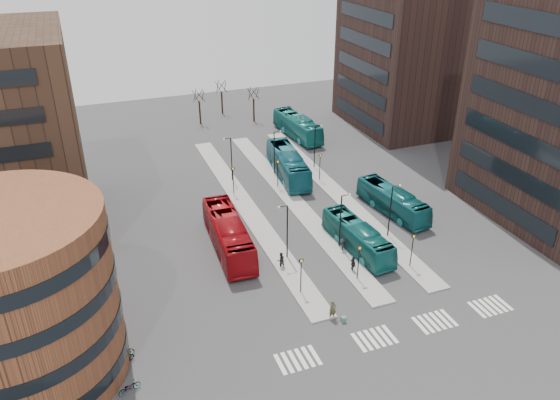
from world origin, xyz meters
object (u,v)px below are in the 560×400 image
object	(u,v)px
traveller	(333,310)
commuter_c	(342,245)
bicycle_near	(129,387)
bicycle_mid	(124,359)
teal_bus_b	(288,164)
bicycle_far	(123,350)
commuter_a	(281,260)
commuter_b	(353,264)
teal_bus_a	(357,237)
teal_bus_d	(297,126)
teal_bus_c	(393,201)
suitcase	(343,319)
red_bus	(228,234)

from	to	relation	value
traveller	commuter_c	bearing A→B (deg)	56.11
commuter_c	bicycle_near	bearing A→B (deg)	-41.45
bicycle_mid	teal_bus_b	bearing A→B (deg)	-60.51
bicycle_far	teal_bus_b	bearing A→B (deg)	-30.07
bicycle_far	bicycle_near	bearing A→B (deg)	-167.39
commuter_a	commuter_b	world-z (taller)	commuter_a
commuter_b	commuter_c	xyz separation A→B (m)	(0.64, 3.69, -0.12)
bicycle_far	commuter_b	bearing A→B (deg)	-67.73
teal_bus_a	bicycle_mid	world-z (taller)	teal_bus_a
teal_bus_b	commuter_b	xyz separation A→B (m)	(-2.27, -23.34, -0.95)
bicycle_far	bicycle_mid	bearing A→B (deg)	-167.39
teal_bus_d	bicycle_far	bearing A→B (deg)	-132.67
traveller	commuter_a	world-z (taller)	traveller
teal_bus_c	commuter_b	bearing A→B (deg)	-145.21
teal_bus_b	commuter_b	world-z (taller)	teal_bus_b
suitcase	bicycle_far	bearing A→B (deg)	177.75
commuter_b	bicycle_far	distance (m)	23.18
red_bus	teal_bus_a	bearing A→B (deg)	-18.29
red_bus	commuter_a	bearing A→B (deg)	-50.61
teal_bus_a	commuter_a	size ratio (longest dim) A/B	6.22
teal_bus_b	bicycle_near	size ratio (longest dim) A/B	7.40
teal_bus_c	bicycle_far	xyz separation A→B (m)	(-32.92, -13.15, -1.07)
red_bus	bicycle_far	world-z (taller)	red_bus
suitcase	commuter_a	size ratio (longest dim) A/B	0.30
commuter_b	bicycle_mid	xyz separation A→B (m)	(-22.85, -4.88, -0.38)
teal_bus_a	commuter_a	distance (m)	8.84
commuter_b	commuter_c	size ratio (longest dim) A/B	1.16
commuter_a	bicycle_mid	size ratio (longest dim) A/B	1.09
traveller	commuter_c	distance (m)	11.06
commuter_a	commuter_c	xyz separation A→B (m)	(7.14, 0.52, -0.13)
suitcase	red_bus	bearing A→B (deg)	117.88
commuter_c	bicycle_mid	world-z (taller)	commuter_c
teal_bus_b	commuter_a	xyz separation A→B (m)	(-8.76, -20.17, -0.94)
suitcase	bicycle_far	xyz separation A→B (m)	(-18.50, 2.68, 0.22)
teal_bus_b	traveller	distance (m)	30.05
suitcase	commuter_a	xyz separation A→B (m)	(-2.14, 9.74, 0.61)
teal_bus_b	traveller	bearing A→B (deg)	-97.51
traveller	teal_bus_d	bearing A→B (deg)	68.54
red_bus	bicycle_near	distance (m)	20.72
teal_bus_b	teal_bus_c	size ratio (longest dim) A/B	1.17
bicycle_near	commuter_b	bearing A→B (deg)	-90.14
teal_bus_b	teal_bus_d	distance (m)	15.36
bicycle_near	red_bus	bearing A→B (deg)	-56.47
suitcase	red_bus	xyz separation A→B (m)	(-6.05, 15.07, 1.56)
teal_bus_a	commuter_b	distance (m)	4.26
teal_bus_a	traveller	xyz separation A→B (m)	(-7.37, -9.31, -0.57)
bicycle_mid	bicycle_far	distance (m)	0.99
commuter_c	teal_bus_a	bearing A→B (deg)	106.11
red_bus	teal_bus_d	bearing A→B (deg)	58.39
bicycle_far	suitcase	bearing A→B (deg)	-85.63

